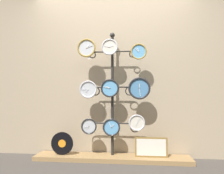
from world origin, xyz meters
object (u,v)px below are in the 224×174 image
clock_bottom_center (111,127)px  clock_bottom_right (137,123)px  clock_top_left (86,48)px  clock_top_center (110,47)px  picture_frame (151,147)px  clock_middle_left (88,89)px  clock_middle_right (139,88)px  display_stand (112,112)px  clock_middle_center (110,88)px  clock_top_right (139,52)px  vinyl_record (62,143)px  clock_bottom_left (89,126)px

clock_bottom_center → clock_bottom_right: clock_bottom_right is taller
clock_top_left → clock_bottom_center: size_ratio=1.09×
clock_top_center → picture_frame: 1.52m
clock_middle_left → clock_middle_right: 0.73m
display_stand → clock_middle_left: display_stand is taller
display_stand → clock_middle_left: 0.48m
clock_middle_center → clock_middle_right: size_ratio=0.84×
clock_middle_left → picture_frame: size_ratio=0.58×
display_stand → clock_middle_center: size_ratio=7.05×
clock_middle_left → clock_bottom_right: (0.70, -0.00, -0.47)m
clock_top_left → clock_top_right: size_ratio=1.19×
clock_middle_center → picture_frame: (0.57, 0.02, -0.82)m
clock_top_center → clock_middle_left: clock_top_center is taller
clock_middle_right → vinyl_record: bearing=-179.6°
clock_bottom_left → clock_bottom_right: clock_bottom_right is taller
clock_top_right → clock_middle_center: clock_top_right is taller
display_stand → clock_top_right: bearing=-14.2°
clock_top_center → clock_middle_center: size_ratio=0.90×
clock_middle_center → clock_bottom_center: (0.02, 0.02, -0.55)m
clock_middle_right → picture_frame: size_ratio=0.70×
clock_top_center → clock_top_left: bearing=178.5°
clock_top_center → vinyl_record: size_ratio=0.72×
picture_frame → clock_top_left: bearing=-178.6°
vinyl_record → picture_frame: vinyl_record is taller
picture_frame → vinyl_record: bearing=-179.0°
display_stand → picture_frame: size_ratio=4.15×
display_stand → clock_bottom_center: display_stand is taller
clock_top_left → clock_bottom_left: (0.04, 0.01, -1.13)m
clock_top_right → clock_bottom_right: bearing=165.6°
clock_middle_left → picture_frame: (0.89, 0.01, -0.80)m
clock_bottom_left → picture_frame: bearing=1.0°
clock_bottom_right → clock_top_center: bearing=-177.2°
clock_middle_center → clock_bottom_right: size_ratio=1.14×
clock_top_right → clock_bottom_left: 1.28m
clock_middle_left → clock_bottom_center: 0.63m
clock_top_left → clock_bottom_center: clock_top_left is taller
display_stand → clock_top_left: display_stand is taller
clock_middle_right → vinyl_record: (-1.11, -0.01, -0.79)m
clock_top_center → clock_bottom_right: 1.14m
clock_bottom_center → picture_frame: bearing=-0.2°
clock_middle_left → clock_bottom_right: size_ratio=1.12×
display_stand → clock_top_center: size_ratio=7.80×
clock_top_left → clock_bottom_left: 1.13m
display_stand → clock_bottom_center: size_ratio=7.41×
clock_top_right → clock_bottom_right: size_ratio=0.99×
clock_top_center → picture_frame: (0.58, 0.03, -1.41)m
clock_middle_center → clock_top_right: bearing=-0.2°
clock_top_left → clock_top_center: bearing=-1.5°
clock_top_right → picture_frame: size_ratio=0.51×
clock_top_left → picture_frame: (0.92, 0.02, -1.41)m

